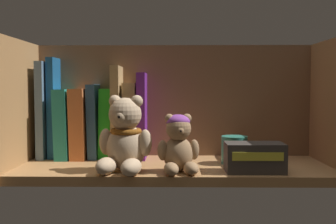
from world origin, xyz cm
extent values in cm
cube|color=#9E7042|center=(0.00, 0.00, 1.00)|extent=(68.76, 24.65, 2.00)
cube|color=brown|center=(0.00, 12.92, 15.02)|extent=(71.16, 1.20, 30.04)
cube|color=#9E7042|center=(-35.18, 0.00, 15.02)|extent=(1.60, 27.05, 30.04)
cube|color=#9E7042|center=(35.18, 0.00, 15.02)|extent=(1.60, 27.05, 30.04)
cube|color=slate|center=(-31.96, 10.28, 13.79)|extent=(1.85, 11.85, 23.59)
cube|color=navy|center=(-29.71, 10.28, 14.31)|extent=(1.71, 9.13, 24.62)
cube|color=teal|center=(-26.81, 10.28, 10.46)|extent=(3.59, 14.19, 16.99)
cube|color=#CB6D38|center=(-23.00, 10.28, 10.53)|extent=(3.81, 13.95, 17.11)
cube|color=#2C5072|center=(-19.70, 10.28, 11.04)|extent=(2.53, 11.34, 18.12)
cube|color=green|center=(-16.78, 10.28, 10.51)|extent=(3.14, 9.15, 17.08)
cube|color=#A98753|center=(-13.93, 10.28, 13.26)|extent=(2.01, 13.76, 22.52)
cube|color=#A18253|center=(-10.90, 10.28, 11.22)|extent=(3.25, 10.20, 18.45)
cube|color=#621F81|center=(-7.85, 10.28, 12.44)|extent=(2.03, 12.69, 20.89)
ellipsoid|color=tan|center=(-10.01, -6.29, 6.80)|extent=(8.17, 7.49, 9.61)
sphere|color=tan|center=(-10.12, -6.76, 13.87)|extent=(6.83, 6.83, 6.83)
sphere|color=tan|center=(-12.35, -5.77, 16.53)|extent=(2.56, 2.56, 2.56)
sphere|color=tan|center=(-7.68, -6.81, 16.53)|extent=(2.56, 2.56, 2.56)
sphere|color=tan|center=(-10.64, -9.12, 13.46)|extent=(2.56, 2.56, 2.56)
sphere|color=black|center=(-10.84, -10.00, 13.53)|extent=(0.90, 0.90, 0.90)
ellipsoid|color=tan|center=(-13.58, -10.17, 3.71)|extent=(5.14, 7.09, 3.42)
ellipsoid|color=tan|center=(-8.42, -11.32, 3.71)|extent=(5.14, 7.09, 3.42)
ellipsoid|color=tan|center=(-14.34, -5.82, 8.00)|extent=(3.31, 3.31, 5.55)
ellipsoid|color=tan|center=(-5.90, -7.69, 8.00)|extent=(3.31, 3.31, 5.55)
torus|color=brown|center=(-10.01, -6.29, 10.26)|extent=(6.56, 6.56, 1.23)
ellipsoid|color=#93704C|center=(0.85, -7.19, 5.64)|extent=(6.20, 5.69, 7.29)
sphere|color=#93704C|center=(0.91, -7.55, 11.01)|extent=(5.18, 5.18, 5.18)
sphere|color=#93704C|center=(-0.94, -7.49, 13.03)|extent=(1.94, 1.94, 1.94)
sphere|color=#93704C|center=(2.64, -6.89, 13.03)|extent=(1.94, 1.94, 1.94)
sphere|color=#9B754E|center=(1.22, -9.36, 10.69)|extent=(1.94, 1.94, 1.94)
sphere|color=black|center=(1.33, -10.03, 10.75)|extent=(0.68, 0.68, 0.68)
ellipsoid|color=#93704C|center=(-0.55, -10.93, 3.30)|extent=(3.68, 5.27, 2.59)
ellipsoid|color=#93704C|center=(3.40, -10.27, 3.30)|extent=(3.68, 5.27, 2.59)
ellipsoid|color=#93704C|center=(-2.32, -8.09, 6.56)|extent=(2.42, 2.42, 4.21)
ellipsoid|color=#93704C|center=(4.15, -7.00, 6.56)|extent=(2.42, 2.42, 4.21)
ellipsoid|color=#813B92|center=(0.85, -7.19, 12.43)|extent=(4.92, 4.92, 2.85)
cylinder|color=#2D7A66|center=(13.76, 1.48, 5.16)|extent=(5.94, 5.94, 6.32)
cube|color=#38332D|center=(16.56, -7.18, 5.00)|extent=(11.91, 6.70, 6.00)
cube|color=gold|center=(16.56, -10.61, 5.75)|extent=(10.13, 0.16, 1.68)
camera|label=1|loc=(0.14, -88.28, 19.32)|focal=42.41mm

